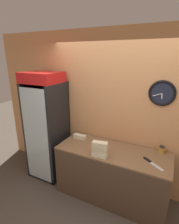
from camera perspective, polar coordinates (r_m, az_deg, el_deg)
wall_back at (r=2.97m, az=10.58°, el=-0.57°), size 5.20×0.10×2.70m
prep_counter at (r=3.07m, az=7.23°, el=-19.29°), size 1.75×0.68×0.86m
beverage_cooler at (r=3.40m, az=-13.32°, el=-3.08°), size 0.64×0.62×2.02m
sandwich_stack_bottom at (r=2.64m, az=3.36°, el=-13.58°), size 0.23×0.10×0.08m
sandwich_stack_middle at (r=2.60m, az=3.39°, el=-12.09°), size 0.23×0.12×0.08m
sandwich_stack_top at (r=2.56m, az=3.43°, el=-10.56°), size 0.24×0.13×0.08m
sandwich_flat_left at (r=3.16m, az=-3.19°, el=-8.01°), size 0.23×0.09×0.07m
chefs_knife at (r=2.67m, az=19.26°, el=-15.10°), size 0.30×0.23×0.02m
condiment_jar at (r=2.93m, az=22.48°, el=-11.28°), size 0.09×0.09×0.11m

